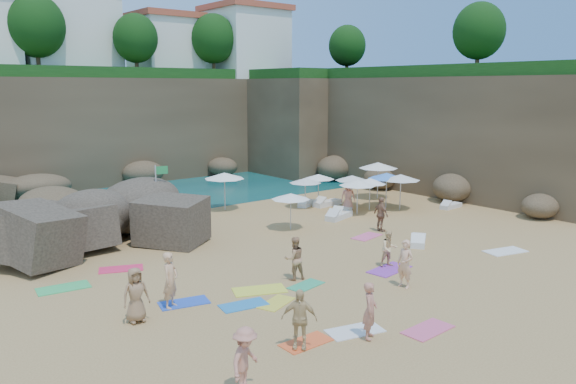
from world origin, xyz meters
TOP-DOWN VIEW (x-y plane):
  - ground at (0.00, 0.00)m, footprint 120.00×120.00m
  - seawater at (0.00, 30.00)m, footprint 120.00×120.00m
  - cliff_back at (2.00, 25.00)m, footprint 44.00×8.00m
  - cliff_right at (19.00, 8.00)m, footprint 8.00×30.00m
  - cliff_corner at (17.00, 20.00)m, footprint 10.00×12.00m
  - clifftop_buildings at (2.96, 25.79)m, footprint 28.48×9.48m
  - clifftop_trees at (4.78, 19.52)m, footprint 35.60×23.82m
  - rock_outcrop at (-7.08, 6.24)m, footprint 8.02×6.61m
  - flag_pole at (-3.53, 6.59)m, footprint 0.68×0.18m
  - parasol_0 at (1.98, 9.06)m, footprint 2.43×2.43m
  - parasol_1 at (6.16, 6.46)m, footprint 1.97×1.97m
  - parasol_2 at (8.64, 4.92)m, footprint 2.09×2.09m
  - parasol_4 at (7.56, 6.82)m, footprint 2.03×2.03m
  - parasol_5 at (2.13, 2.94)m, footprint 2.03×2.03m
  - parasol_7 at (8.76, 3.52)m, footprint 2.07×2.07m
  - parasol_8 at (11.83, 5.66)m, footprint 2.58×2.58m
  - parasol_9 at (7.35, 3.19)m, footprint 2.17×2.17m
  - parasol_10 at (10.10, 3.39)m, footprint 2.30×2.30m
  - parasol_11 at (10.32, 2.46)m, footprint 2.30×2.30m
  - lounger_0 at (6.71, 6.89)m, footprint 1.81×1.25m
  - lounger_1 at (7.70, 6.09)m, footprint 2.05×0.79m
  - lounger_2 at (5.78, 3.08)m, footprint 2.11×1.18m
  - lounger_3 at (6.61, 3.71)m, footprint 1.93×1.28m
  - lounger_4 at (13.14, 0.77)m, footprint 1.71×0.67m
  - lounger_5 at (5.13, -3.02)m, footprint 1.93×1.63m
  - towel_0 at (-7.20, -2.65)m, footprint 1.85×1.23m
  - towel_1 at (-2.40, -9.32)m, footprint 1.73×0.91m
  - towel_2 at (-5.90, -7.63)m, footprint 1.56×0.79m
  - towel_3 at (-2.78, -4.00)m, footprint 1.57×0.97m
  - towel_4 at (-4.71, -4.66)m, footprint 1.63×1.21m
  - towel_5 at (-4.22, -7.97)m, footprint 1.91×1.29m
  - towel_6 at (1.10, -4.73)m, footprint 2.06×1.21m
  - towel_7 at (-7.43, 2.25)m, footprint 1.95×1.48m
  - towel_8 at (-5.71, -4.12)m, footprint 1.75×1.10m
  - towel_9 at (4.14, -0.61)m, footprint 1.82×1.14m
  - towel_11 at (-9.99, 1.46)m, footprint 1.96×1.15m
  - towel_12 at (-4.45, -3.31)m, footprint 2.16×1.65m
  - towel_13 at (7.16, -6.34)m, footprint 2.11×1.43m
  - person_stand_0 at (-7.71, -2.72)m, footprint 0.85×0.79m
  - person_stand_1 at (-2.67, -3.18)m, footprint 0.96×0.82m
  - person_stand_2 at (-2.96, 5.47)m, footprint 1.01×1.10m
  - person_stand_3 at (5.48, -0.33)m, footprint 0.61×1.12m
  - person_stand_4 at (7.62, 4.21)m, footprint 0.97×0.89m
  - person_stand_5 at (-6.23, 7.90)m, footprint 1.67×0.82m
  - person_stand_6 at (-0.02, -6.42)m, footprint 0.47×0.69m
  - person_lie_1 at (-6.30, -7.78)m, footprint 1.95×1.97m
  - person_lie_2 at (-9.13, -3.11)m, footprint 0.97×1.81m
  - person_lie_4 at (-4.26, -8.60)m, footprint 1.48×1.77m
  - person_lie_5 at (1.34, -4.46)m, footprint 1.19×1.67m

SIDE VIEW (x-z plane):
  - ground at x=0.00m, z-range 0.00..0.00m
  - rock_outcrop at x=-7.08m, z-range -1.43..1.43m
  - seawater at x=0.00m, z-range 0.00..0.00m
  - towel_3 at x=-2.78m, z-range 0.00..0.03m
  - towel_4 at x=-4.71m, z-range 0.00..0.03m
  - towel_2 at x=-5.90m, z-range 0.00..0.03m
  - towel_8 at x=-5.71m, z-range 0.00..0.03m
  - towel_9 at x=4.14m, z-range 0.00..0.03m
  - towel_0 at x=-7.20m, z-range 0.00..0.03m
  - towel_1 at x=-2.40m, z-range 0.00..0.03m
  - towel_5 at x=-4.22m, z-range 0.00..0.03m
  - towel_7 at x=-7.43m, z-range 0.00..0.03m
  - towel_11 at x=-9.99m, z-range 0.00..0.03m
  - towel_13 at x=7.16m, z-range 0.00..0.03m
  - towel_12 at x=-4.45m, z-range 0.00..0.03m
  - towel_6 at x=1.10m, z-range 0.00..0.03m
  - lounger_4 at x=13.14m, z-range 0.00..0.26m
  - lounger_0 at x=6.71m, z-range 0.00..0.27m
  - lounger_3 at x=6.61m, z-range 0.00..0.29m
  - lounger_5 at x=5.13m, z-range 0.00..0.30m
  - lounger_2 at x=5.78m, z-range 0.00..0.31m
  - lounger_1 at x=7.70m, z-range 0.00..0.31m
  - person_lie_4 at x=-4.26m, z-range 0.00..0.41m
  - person_lie_1 at x=-6.30m, z-range 0.00..0.43m
  - person_lie_2 at x=-9.13m, z-range 0.00..0.47m
  - person_lie_5 at x=1.34m, z-range 0.00..0.57m
  - person_stand_2 at x=-2.96m, z-range 0.00..1.64m
  - person_stand_1 at x=-2.67m, z-range 0.00..1.71m
  - person_stand_5 at x=-6.23m, z-range 0.00..1.73m
  - person_stand_4 at x=7.62m, z-range 0.00..1.76m
  - person_stand_3 at x=5.48m, z-range 0.00..1.81m
  - person_stand_6 at x=-0.02m, z-range 0.00..1.82m
  - person_stand_0 at x=-7.71m, z-range 0.00..1.94m
  - parasol_1 at x=6.16m, z-range 0.78..2.65m
  - parasol_5 at x=2.13m, z-range 0.80..2.72m
  - parasol_4 at x=7.56m, z-range 0.80..2.72m
  - parasol_7 at x=8.76m, z-range 0.82..2.78m
  - parasol_2 at x=8.64m, z-range 0.82..2.80m
  - parasol_9 at x=7.35m, z-range 0.86..2.91m
  - parasol_10 at x=10.10m, z-range 0.91..3.08m
  - parasol_11 at x=10.32m, z-range 0.91..3.08m
  - parasol_0 at x=1.98m, z-range 0.96..3.26m
  - parasol_8 at x=11.83m, z-range 1.02..3.46m
  - flag_pole at x=-3.53m, z-range 0.49..4.00m
  - cliff_back at x=2.00m, z-range 0.00..8.00m
  - cliff_right at x=19.00m, z-range 0.00..8.00m
  - cliff_corner at x=17.00m, z-range 0.00..8.00m
  - clifftop_buildings at x=2.96m, z-range 7.74..14.74m
  - clifftop_trees at x=4.78m, z-range 9.06..13.46m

